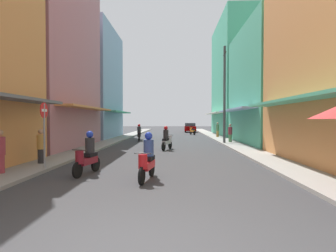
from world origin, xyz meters
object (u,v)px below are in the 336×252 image
at_px(motorbike_orange, 192,131).
at_px(street_sign_no_entry, 44,127).
at_px(motorbike_silver, 167,139).
at_px(pedestrian_midway, 41,148).
at_px(motorbike_black, 139,133).
at_px(motorbike_red, 147,159).
at_px(utility_pole, 224,94).
at_px(motorbike_maroon, 87,155).
at_px(pedestrian_crossing, 218,130).
at_px(pedestrian_far, 0,153).
at_px(parked_car, 190,127).
at_px(pedestrian_foreground, 230,134).

height_order(motorbike_orange, street_sign_no_entry, street_sign_no_entry).
relative_size(motorbike_silver, street_sign_no_entry, 0.66).
bearing_deg(pedestrian_midway, motorbike_black, 79.74).
distance_m(motorbike_red, pedestrian_midway, 5.51).
height_order(utility_pole, street_sign_no_entry, utility_pole).
distance_m(motorbike_silver, motorbike_orange, 17.56).
xyz_separation_m(motorbike_maroon, pedestrian_crossing, (7.75, 19.29, 0.14)).
xyz_separation_m(pedestrian_far, street_sign_no_entry, (1.11, 0.93, 0.90)).
height_order(motorbike_silver, street_sign_no_entry, street_sign_no_entry).
height_order(motorbike_red, utility_pole, utility_pole).
bearing_deg(street_sign_no_entry, parked_car, 77.12).
distance_m(pedestrian_foreground, pedestrian_crossing, 6.51).
distance_m(motorbike_orange, pedestrian_far, 26.97).
bearing_deg(pedestrian_foreground, parked_car, 96.64).
bearing_deg(utility_pole, pedestrian_crossing, 85.23).
height_order(motorbike_black, street_sign_no_entry, street_sign_no_entry).
height_order(motorbike_orange, pedestrian_midway, pedestrian_midway).
bearing_deg(parked_car, pedestrian_crossing, -80.25).
bearing_deg(pedestrian_far, pedestrian_crossing, 61.53).
bearing_deg(pedestrian_far, motorbike_maroon, 8.35).
bearing_deg(pedestrian_midway, pedestrian_foreground, 46.83).
relative_size(utility_pole, street_sign_no_entry, 2.98).
xyz_separation_m(motorbike_red, pedestrian_foreground, (5.50, 13.63, 0.11)).
bearing_deg(motorbike_orange, pedestrian_crossing, -68.33).
bearing_deg(street_sign_no_entry, pedestrian_midway, 122.06).
xyz_separation_m(motorbike_black, pedestrian_foreground, (7.96, -2.25, 0.11)).
height_order(pedestrian_far, pedestrian_foreground, pedestrian_far).
bearing_deg(parked_car, pedestrian_foreground, -83.36).
xyz_separation_m(motorbike_maroon, pedestrian_foreground, (7.78, 12.78, 0.11)).
bearing_deg(pedestrian_foreground, utility_pole, -129.54).
distance_m(pedestrian_foreground, pedestrian_midway, 15.16).
xyz_separation_m(pedestrian_far, pedestrian_foreground, (10.72, 13.21, -0.01)).
relative_size(parked_car, street_sign_no_entry, 1.56).
bearing_deg(pedestrian_midway, pedestrian_crossing, 59.50).
height_order(motorbike_black, pedestrian_foreground, pedestrian_foreground).
relative_size(pedestrian_crossing, utility_pole, 0.21).
bearing_deg(pedestrian_foreground, pedestrian_far, -129.06).
bearing_deg(motorbike_red, pedestrian_far, 175.40).
relative_size(motorbike_maroon, pedestrian_foreground, 1.10).
relative_size(motorbike_black, pedestrian_crossing, 1.07).
distance_m(pedestrian_midway, utility_pole, 14.53).
bearing_deg(motorbike_orange, street_sign_no_entry, -106.28).
bearing_deg(street_sign_no_entry, pedestrian_crossing, 62.99).
relative_size(pedestrian_crossing, street_sign_no_entry, 0.64).
bearing_deg(motorbike_silver, pedestrian_foreground, 43.49).
distance_m(motorbike_red, pedestrian_crossing, 20.87).
height_order(motorbike_maroon, pedestrian_foreground, pedestrian_foreground).
height_order(parked_car, pedestrian_far, pedestrian_far).
relative_size(motorbike_silver, utility_pole, 0.22).
height_order(pedestrian_crossing, utility_pole, utility_pole).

